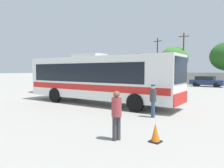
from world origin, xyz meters
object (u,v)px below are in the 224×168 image
(utility_pole_near, at_px, (157,59))
(roadside_tree_left, at_px, (139,61))
(parked_car_second_grey, at_px, (168,80))
(vendor_umbrella_secondary_orange, at_px, (45,74))
(parked_car_leftmost_grey, at_px, (135,79))
(coach_bus_white_red, at_px, (97,77))
(attendant_by_bus_door, at_px, (153,99))
(passenger_waiting_on_apron, at_px, (117,113))
(utility_pole_far, at_px, (183,57))
(parked_car_third_dark_blue, at_px, (206,81))
(roadside_tree_midleft, at_px, (174,59))
(traffic_cone_on_apron, at_px, (155,133))
(vendor_umbrella_near_gate_orange, at_px, (73,76))

(utility_pole_near, bearing_deg, roadside_tree_left, -160.93)
(parked_car_second_grey, bearing_deg, vendor_umbrella_secondary_orange, -104.78)
(vendor_umbrella_secondary_orange, distance_m, parked_car_leftmost_grey, 18.34)
(coach_bus_white_red, bearing_deg, attendant_by_bus_door, -15.08)
(coach_bus_white_red, distance_m, utility_pole_near, 29.24)
(passenger_waiting_on_apron, distance_m, parked_car_leftmost_grey, 30.43)
(utility_pole_near, height_order, utility_pole_far, utility_pole_far)
(parked_car_third_dark_blue, bearing_deg, vendor_umbrella_secondary_orange, -119.59)
(roadside_tree_midleft, bearing_deg, roadside_tree_left, -169.79)
(coach_bus_white_red, bearing_deg, parked_car_second_grey, 102.79)
(vendor_umbrella_secondary_orange, relative_size, roadside_tree_left, 0.44)
(vendor_umbrella_secondary_orange, xyz_separation_m, utility_pole_far, (5.12, 24.87, 2.76))
(vendor_umbrella_secondary_orange, bearing_deg, parked_car_third_dark_blue, 60.41)
(attendant_by_bus_door, relative_size, traffic_cone_on_apron, 2.57)
(parked_car_leftmost_grey, height_order, roadside_tree_midleft, roadside_tree_midleft)
(parked_car_leftmost_grey, height_order, utility_pole_far, utility_pole_far)
(parked_car_second_grey, bearing_deg, roadside_tree_midleft, 105.96)
(coach_bus_white_red, relative_size, traffic_cone_on_apron, 18.14)
(coach_bus_white_red, height_order, attendant_by_bus_door, coach_bus_white_red)
(vendor_umbrella_secondary_orange, bearing_deg, utility_pole_far, 78.36)
(attendant_by_bus_door, bearing_deg, traffic_cone_on_apron, -59.32)
(attendant_by_bus_door, bearing_deg, vendor_umbrella_secondary_orange, 167.25)
(vendor_umbrella_secondary_orange, distance_m, parked_car_second_grey, 19.63)
(parked_car_leftmost_grey, xyz_separation_m, roadside_tree_midleft, (3.87, 7.08, 3.71))
(attendant_by_bus_door, bearing_deg, vendor_umbrella_near_gate_orange, 155.30)
(coach_bus_white_red, xyz_separation_m, parked_car_second_grey, (-4.75, 20.93, -1.10))
(coach_bus_white_red, bearing_deg, roadside_tree_left, 117.59)
(attendant_by_bus_door, relative_size, parked_car_third_dark_blue, 0.37)
(coach_bus_white_red, height_order, vendor_umbrella_near_gate_orange, coach_bus_white_red)
(vendor_umbrella_near_gate_orange, bearing_deg, parked_car_third_dark_blue, 58.69)
(attendant_by_bus_door, distance_m, utility_pole_near, 32.73)
(parked_car_leftmost_grey, xyz_separation_m, parked_car_second_grey, (5.71, 0.65, -0.03))
(coach_bus_white_red, height_order, roadside_tree_midleft, roadside_tree_midleft)
(vendor_umbrella_near_gate_orange, height_order, roadside_tree_left, roadside_tree_left)
(attendant_by_bus_door, distance_m, parked_car_leftmost_grey, 26.75)
(utility_pole_far, xyz_separation_m, roadside_tree_midleft, (-1.97, 0.51, -0.14))
(coach_bus_white_red, height_order, utility_pole_far, utility_pole_far)
(vendor_umbrella_secondary_orange, distance_m, parked_car_third_dark_blue, 22.03)
(utility_pole_far, height_order, roadside_tree_midleft, utility_pole_far)
(utility_pole_near, xyz_separation_m, roadside_tree_midleft, (3.47, 0.03, 0.02))
(parked_car_second_grey, height_order, roadside_tree_left, roadside_tree_left)
(utility_pole_near, distance_m, roadside_tree_left, 3.80)
(utility_pole_far, bearing_deg, roadside_tree_left, -175.16)
(utility_pole_near, bearing_deg, utility_pole_far, -4.98)
(vendor_umbrella_near_gate_orange, distance_m, vendor_umbrella_secondary_orange, 3.20)
(attendant_by_bus_door, distance_m, vendor_umbrella_near_gate_orange, 15.31)
(attendant_by_bus_door, height_order, vendor_umbrella_near_gate_orange, vendor_umbrella_near_gate_orange)
(parked_car_leftmost_grey, bearing_deg, passenger_waiting_on_apron, -57.21)
(coach_bus_white_red, distance_m, vendor_umbrella_secondary_orange, 9.95)
(roadside_tree_left, relative_size, roadside_tree_midleft, 0.86)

